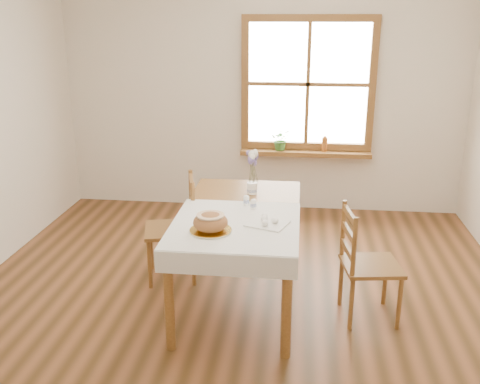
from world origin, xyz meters
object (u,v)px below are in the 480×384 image
object	(u,v)px
dining_table	(240,221)
chair_left	(170,228)
flower_vase	(252,189)
bread_plate	(211,231)
chair_right	(371,264)

from	to	relation	value
dining_table	chair_left	distance (m)	0.73
flower_vase	bread_plate	bearing A→B (deg)	-103.44
chair_right	flower_vase	bearing A→B (deg)	50.34
chair_left	chair_right	xyz separation A→B (m)	(1.62, -0.47, -0.02)
dining_table	chair_right	size ratio (longest dim) A/B	1.84
bread_plate	flower_vase	xyz separation A→B (m)	(0.21, 0.86, 0.03)
chair_right	flower_vase	distance (m)	1.15
chair_left	chair_right	distance (m)	1.69
chair_right	flower_vase	world-z (taller)	chair_right
dining_table	bread_plate	world-z (taller)	bread_plate
chair_left	bread_plate	world-z (taller)	chair_left
flower_vase	chair_left	bearing A→B (deg)	-171.92
dining_table	chair_left	size ratio (longest dim) A/B	1.76
chair_left	bread_plate	distance (m)	0.95
bread_plate	dining_table	bearing A→B (deg)	72.00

